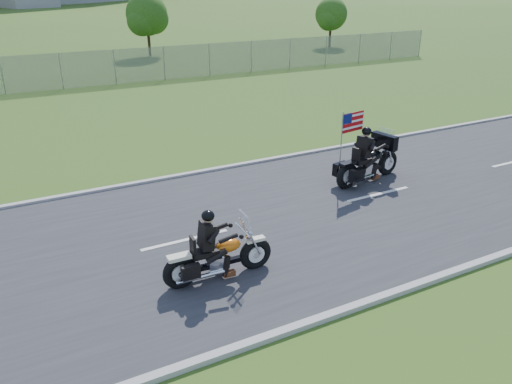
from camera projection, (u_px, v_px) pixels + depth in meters
ground at (258, 224)px, 12.96m from camera, size 420.00×420.00×0.00m
road at (258, 223)px, 12.95m from camera, size 120.00×8.00×0.04m
curb_north at (200, 172)px, 16.23m from camera, size 120.00×0.18×0.12m
curb_south at (355, 307)px, 9.64m from camera, size 120.00×0.18×0.12m
fence at (2, 76)px, 26.70m from camera, size 60.00×0.03×2.00m
tree_fence_near at (147, 17)px, 38.75m from camera, size 3.52×3.28×4.75m
tree_fence_far at (331, 16)px, 44.03m from camera, size 3.08×2.87×4.20m
motorcycle_lead at (217, 257)px, 10.43m from camera, size 2.45×0.61×1.65m
motorcycle_follow at (368, 163)px, 15.37m from camera, size 2.69×1.06×2.26m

